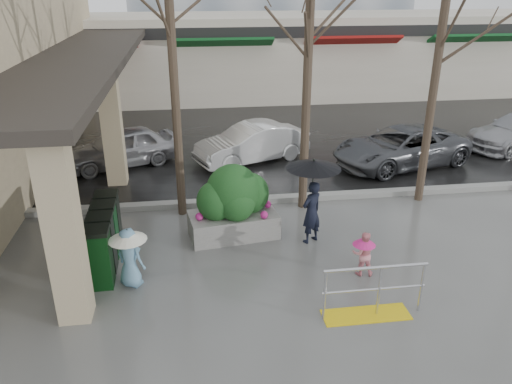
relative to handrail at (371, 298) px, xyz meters
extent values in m
plane|color=#51514F|center=(-1.36, 1.20, -0.38)|extent=(120.00, 120.00, 0.00)
cube|color=black|center=(-1.36, 23.20, -0.37)|extent=(120.00, 36.00, 0.01)
cube|color=gray|center=(-1.36, 5.20, -0.30)|extent=(120.00, 0.30, 0.15)
cube|color=#2D2823|center=(-6.16, 9.20, 3.25)|extent=(2.80, 18.00, 0.25)
cube|color=tan|center=(-5.26, 0.70, 1.37)|extent=(0.55, 0.55, 3.50)
cube|color=tan|center=(-5.26, 7.20, 1.37)|extent=(0.55, 0.55, 3.50)
cube|color=beige|center=(0.64, 19.20, 1.62)|extent=(34.00, 6.00, 4.00)
cube|color=maroon|center=(-7.36, 16.30, 2.47)|extent=(4.50, 1.68, 0.87)
cube|color=#0F4C1E|center=(-1.36, 16.30, 2.47)|extent=(4.50, 1.68, 0.87)
cube|color=maroon|center=(4.64, 16.30, 2.47)|extent=(4.50, 1.68, 0.87)
cube|color=#0F4C1E|center=(10.64, 16.30, 2.47)|extent=(4.50, 1.68, 0.87)
cube|color=black|center=(0.64, 16.30, 3.02)|extent=(34.00, 0.35, 0.50)
cube|color=yellow|center=(-0.06, 0.00, -0.37)|extent=(1.60, 0.50, 0.02)
cylinder|color=silver|center=(-0.86, 0.00, 0.12)|extent=(0.05, 0.05, 1.00)
cylinder|color=silver|center=(0.14, 0.00, 0.12)|extent=(0.05, 0.05, 1.00)
cylinder|color=silver|center=(0.94, 0.00, 0.12)|extent=(0.05, 0.05, 1.00)
cylinder|color=silver|center=(0.04, 0.00, 0.62)|extent=(1.90, 0.06, 0.06)
cylinder|color=silver|center=(0.04, 0.00, 0.17)|extent=(1.90, 0.04, 0.04)
cylinder|color=#382B21|center=(-3.36, 4.80, 3.02)|extent=(0.22, 0.22, 6.80)
cylinder|color=#382B21|center=(-0.16, 4.80, 3.12)|extent=(0.22, 0.22, 7.00)
cylinder|color=#382B21|center=(3.14, 4.80, 2.87)|extent=(0.22, 0.22, 6.50)
imported|color=black|center=(-0.41, 2.87, 0.37)|extent=(0.65, 0.59, 1.49)
cylinder|color=black|center=(-0.41, 2.87, 1.14)|extent=(0.02, 0.02, 0.95)
cone|color=black|center=(-0.41, 2.87, 1.53)|extent=(1.23, 1.23, 0.18)
sphere|color=black|center=(-0.41, 2.87, 1.64)|extent=(0.05, 0.05, 0.05)
imported|color=pink|center=(0.32, 1.35, 0.10)|extent=(0.52, 0.44, 0.96)
cylinder|color=black|center=(0.32, 1.35, 0.28)|extent=(0.02, 0.02, 0.42)
cone|color=#D6217F|center=(0.32, 1.35, 0.40)|extent=(0.47, 0.47, 0.18)
sphere|color=black|center=(0.32, 1.35, 0.51)|extent=(0.05, 0.05, 0.05)
imported|color=#6798B8|center=(-4.36, 1.59, 0.24)|extent=(0.72, 0.67, 1.24)
cylinder|color=black|center=(-4.36, 1.59, 0.53)|extent=(0.02, 0.02, 0.58)
cone|color=white|center=(-4.36, 1.59, 0.73)|extent=(0.75, 0.75, 0.18)
sphere|color=black|center=(-4.36, 1.59, 0.84)|extent=(0.05, 0.05, 0.05)
cube|color=slate|center=(-2.15, 3.40, -0.09)|extent=(2.17, 1.30, 0.57)
ellipsoid|color=#15431B|center=(-2.15, 3.40, 0.76)|extent=(1.25, 1.13, 1.31)
sphere|color=#15431B|center=(-2.55, 3.29, 0.60)|extent=(0.90, 0.90, 0.90)
sphere|color=#15431B|center=(-1.76, 3.57, 0.62)|extent=(0.95, 0.95, 0.95)
cube|color=black|center=(-4.96, 1.67, 0.21)|extent=(0.49, 0.49, 1.17)
cube|color=black|center=(-4.96, 1.67, 0.84)|extent=(0.52, 0.52, 0.08)
cube|color=black|center=(-4.97, 2.25, 0.21)|extent=(0.49, 0.49, 1.17)
cube|color=black|center=(-4.97, 2.25, 0.84)|extent=(0.52, 0.52, 0.08)
cube|color=#0D3C19|center=(-4.98, 2.83, 0.21)|extent=(0.49, 0.49, 1.17)
cube|color=black|center=(-4.98, 2.83, 0.84)|extent=(0.52, 0.52, 0.08)
cube|color=black|center=(-4.99, 3.42, 0.21)|extent=(0.49, 0.49, 1.17)
cube|color=black|center=(-4.99, 3.42, 0.84)|extent=(0.52, 0.52, 0.08)
imported|color=#A9A8AD|center=(-5.30, 8.73, 0.25)|extent=(3.99, 2.79, 1.26)
imported|color=silver|center=(-1.04, 8.58, 0.25)|extent=(4.04, 2.69, 1.26)
imported|color=#505257|center=(3.70, 7.51, 0.25)|extent=(4.94, 3.27, 1.26)
camera|label=1|loc=(-3.07, -7.13, 5.27)|focal=35.00mm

